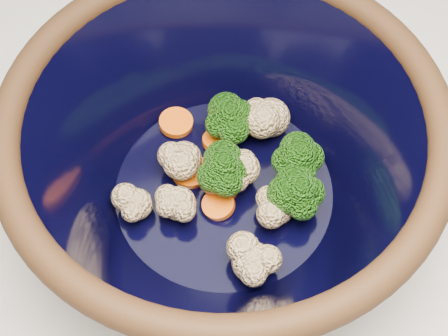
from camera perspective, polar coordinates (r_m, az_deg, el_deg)
name	(u,v)px	position (r m, az deg, el deg)	size (l,w,h in m)	color
mixing_bowl	(224,159)	(0.48, 0.00, 0.86)	(0.36, 0.36, 0.14)	black
vegetable_pile	(243,168)	(0.51, 1.77, -0.02)	(0.17, 0.18, 0.05)	#608442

